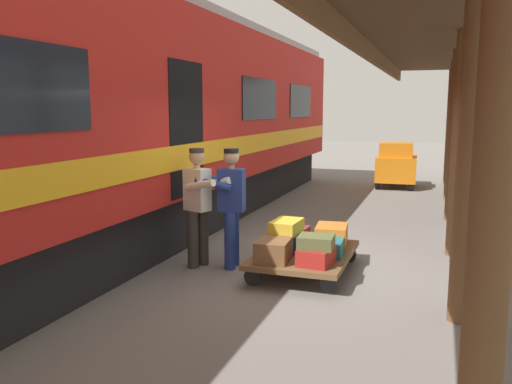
# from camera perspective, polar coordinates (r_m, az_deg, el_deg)

# --- Properties ---
(ground_plane) EXTENTS (60.00, 60.00, 0.00)m
(ground_plane) POSITION_cam_1_polar(r_m,az_deg,el_deg) (7.73, 6.05, -8.07)
(ground_plane) COLOR slate
(platform_canopy) EXTENTS (3.20, 20.00, 3.56)m
(platform_canopy) POSITION_cam_1_polar(r_m,az_deg,el_deg) (7.28, 21.53, 16.16)
(platform_canopy) COLOR brown
(platform_canopy) RESTS_ON ground_plane
(train_car) EXTENTS (3.02, 19.51, 4.00)m
(train_car) POSITION_cam_1_polar(r_m,az_deg,el_deg) (8.81, -16.25, 7.33)
(train_car) COLOR #B21E19
(train_car) RESTS_ON ground_plane
(luggage_cart) EXTENTS (1.25, 1.81, 0.30)m
(luggage_cart) POSITION_cam_1_polar(r_m,az_deg,el_deg) (7.41, 5.19, -6.74)
(luggage_cart) COLOR brown
(luggage_cart) RESTS_ON ground_plane
(suitcase_red_plastic) EXTENTS (0.43, 0.57, 0.21)m
(suitcase_red_plastic) POSITION_cam_1_polar(r_m,az_deg,el_deg) (6.84, 6.49, -6.80)
(suitcase_red_plastic) COLOR #AD231E
(suitcase_red_plastic) RESTS_ON luggage_cart
(suitcase_orange_carryall) EXTENTS (0.49, 0.62, 0.29)m
(suitcase_orange_carryall) POSITION_cam_1_polar(r_m,az_deg,el_deg) (7.77, 8.10, -4.61)
(suitcase_orange_carryall) COLOR #CC6B23
(suitcase_orange_carryall) RESTS_ON luggage_cart
(suitcase_brown_leather) EXTENTS (0.45, 0.64, 0.27)m
(suitcase_brown_leather) POSITION_cam_1_polar(r_m,az_deg,el_deg) (6.97, 1.97, -6.17)
(suitcase_brown_leather) COLOR brown
(suitcase_brown_leather) RESTS_ON luggage_cart
(suitcase_burgundy_valise) EXTENTS (0.40, 0.51, 0.21)m
(suitcase_burgundy_valise) POSITION_cam_1_polar(r_m,az_deg,el_deg) (7.90, 4.09, -4.60)
(suitcase_burgundy_valise) COLOR maroon
(suitcase_burgundy_valise) RESTS_ON luggage_cart
(suitcase_teal_softside) EXTENTS (0.53, 0.60, 0.20)m
(suitcase_teal_softside) POSITION_cam_1_polar(r_m,az_deg,el_deg) (7.31, 7.35, -5.84)
(suitcase_teal_softside) COLOR #1E666B
(suitcase_teal_softside) RESTS_ON luggage_cart
(suitcase_navy_fabric) EXTENTS (0.53, 0.55, 0.24)m
(suitcase_navy_fabric) POSITION_cam_1_polar(r_m,az_deg,el_deg) (7.43, 3.10, -5.33)
(suitcase_navy_fabric) COLOR navy
(suitcase_navy_fabric) RESTS_ON luggage_cart
(suitcase_yellow_case) EXTENTS (0.38, 0.57, 0.18)m
(suitcase_yellow_case) POSITION_cam_1_polar(r_m,az_deg,el_deg) (7.38, 3.28, -3.73)
(suitcase_yellow_case) COLOR gold
(suitcase_yellow_case) RESTS_ON suitcase_navy_fabric
(suitcase_olive_duffel) EXTENTS (0.45, 0.40, 0.16)m
(suitcase_olive_duffel) POSITION_cam_1_polar(r_m,az_deg,el_deg) (6.78, 6.47, -5.34)
(suitcase_olive_duffel) COLOR brown
(suitcase_olive_duffel) RESTS_ON suitcase_red_plastic
(porter_in_overalls) EXTENTS (0.69, 0.47, 1.70)m
(porter_in_overalls) POSITION_cam_1_polar(r_m,az_deg,el_deg) (7.51, -2.78, -1.26)
(porter_in_overalls) COLOR navy
(porter_in_overalls) RESTS_ON ground_plane
(porter_by_door) EXTENTS (0.73, 0.58, 1.70)m
(porter_by_door) POSITION_cam_1_polar(r_m,az_deg,el_deg) (7.58, -6.20, -1.20)
(porter_by_door) COLOR #332D28
(porter_by_door) RESTS_ON ground_plane
(baggage_tug) EXTENTS (1.16, 1.74, 1.30)m
(baggage_tug) POSITION_cam_1_polar(r_m,az_deg,el_deg) (15.84, 14.83, 2.75)
(baggage_tug) COLOR orange
(baggage_tug) RESTS_ON ground_plane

